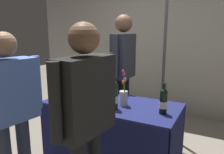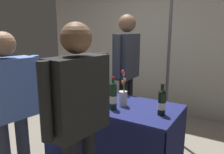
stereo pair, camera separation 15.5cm
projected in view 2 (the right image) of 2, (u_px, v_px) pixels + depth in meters
name	position (u px, v px, depth m)	size (l,w,h in m)	color
back_partition	(170.00, 27.00, 4.06)	(5.50, 0.12, 3.19)	#9E998E
tasting_table	(112.00, 122.00, 2.60)	(1.50, 0.73, 0.75)	#191E51
featured_wine_bottle	(93.00, 85.00, 2.85)	(0.07, 0.07, 0.30)	black
display_bottle_0	(162.00, 102.00, 2.17)	(0.08, 0.08, 0.31)	black
display_bottle_1	(113.00, 95.00, 2.32)	(0.08, 0.08, 0.35)	black
display_bottle_2	(83.00, 87.00, 2.69)	(0.07, 0.07, 0.34)	#192333
display_bottle_3	(80.00, 81.00, 3.01)	(0.07, 0.07, 0.32)	black
wine_glass_near_vendor	(109.00, 92.00, 2.61)	(0.07, 0.07, 0.14)	silver
wine_glass_mid	(74.00, 86.00, 2.85)	(0.06, 0.06, 0.15)	silver
flower_vase	(123.00, 95.00, 2.44)	(0.09, 0.09, 0.39)	silver
brochure_stand	(87.00, 97.00, 2.49)	(0.13, 0.01, 0.16)	silver
vendor_presenter	(126.00, 64.00, 3.18)	(0.24, 0.62, 1.76)	black
taster_foreground_right	(9.00, 102.00, 2.01)	(0.28, 0.64, 1.55)	#2D3347
taster_foreground_left	(79.00, 110.00, 1.67)	(0.27, 0.64, 1.62)	black
booth_signpost	(169.00, 47.00, 3.17)	(0.47, 0.04, 2.23)	#47474C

